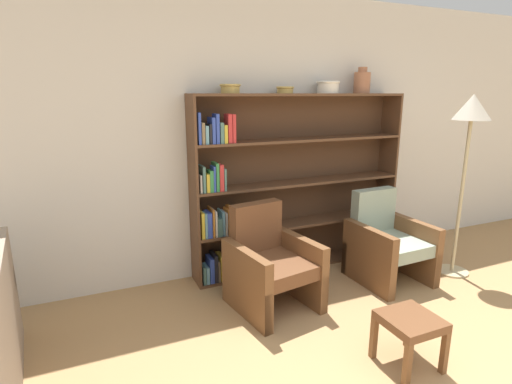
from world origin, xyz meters
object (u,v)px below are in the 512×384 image
object	(u,v)px
armchair_leather	(270,264)
armchair_cushioned	(387,242)
bowl_brass	(230,88)
bowl_copper	(328,86)
bowl_slate	(285,89)
vase_tall	(362,82)
bookshelf	(281,190)
floor_lamp	(471,123)
footstool	(410,326)

from	to	relation	value
armchair_leather	armchair_cushioned	world-z (taller)	same
bowl_brass	bowl_copper	distance (m)	1.05
bowl_copper	armchair_cushioned	size ratio (longest dim) A/B	0.27
bowl_slate	bowl_brass	bearing A→B (deg)	-180.00
bowl_copper	vase_tall	bearing A→B (deg)	0.00
bowl_brass	armchair_cushioned	xyz separation A→B (m)	(1.39, -0.64, -1.47)
bowl_copper	armchair_leather	distance (m)	1.87
bowl_brass	armchair_cushioned	size ratio (longest dim) A/B	0.22
bookshelf	bowl_slate	bearing A→B (deg)	-61.87
bowl_copper	bookshelf	bearing A→B (deg)	177.48
bowl_brass	floor_lamp	distance (m)	2.30
vase_tall	footstool	world-z (taller)	vase_tall
bookshelf	vase_tall	world-z (taller)	vase_tall
bowl_brass	vase_tall	world-z (taller)	vase_tall
bowl_slate	armchair_cushioned	distance (m)	1.80
bowl_brass	vase_tall	distance (m)	1.46
armchair_leather	vase_tall	bearing A→B (deg)	-164.09
bowl_slate	vase_tall	world-z (taller)	vase_tall
bowl_slate	vase_tall	xyz separation A→B (m)	(0.90, 0.00, 0.08)
armchair_leather	floor_lamp	xyz separation A→B (m)	(2.01, -0.17, 1.15)
vase_tall	bowl_slate	bearing A→B (deg)	180.00
vase_tall	footstool	distance (m)	2.53
bowl_copper	floor_lamp	world-z (taller)	bowl_copper
vase_tall	armchair_leather	distance (m)	2.14
bowl_brass	footstool	size ratio (longest dim) A/B	0.53
bookshelf	armchair_leather	bearing A→B (deg)	-123.48
armchair_cushioned	vase_tall	bearing A→B (deg)	-98.49
bowl_copper	footstool	world-z (taller)	bowl_copper
bookshelf	armchair_cushioned	xyz separation A→B (m)	(0.84, -0.66, -0.47)
bowl_brass	vase_tall	xyz separation A→B (m)	(1.46, 0.00, 0.07)
bowl_copper	footstool	bearing A→B (deg)	-103.74
vase_tall	armchair_cushioned	distance (m)	1.67
bowl_slate	vase_tall	distance (m)	0.90
bowl_brass	armchair_leather	size ratio (longest dim) A/B	0.22
armchair_leather	bowl_copper	bearing A→B (deg)	-155.08
bowl_brass	bowl_slate	xyz separation A→B (m)	(0.56, 0.00, -0.01)
armchair_leather	footstool	bearing A→B (deg)	105.10
bookshelf	armchair_leather	xyz separation A→B (m)	(-0.44, -0.66, -0.47)
bookshelf	armchair_leather	world-z (taller)	bookshelf
bookshelf	bowl_brass	world-z (taller)	bowl_brass
footstool	armchair_cushioned	bearing A→B (deg)	55.32
floor_lamp	bookshelf	bearing A→B (deg)	152.23
armchair_cushioned	footstool	size ratio (longest dim) A/B	2.39
bowl_copper	armchair_leather	world-z (taller)	bowl_copper
vase_tall	bowl_brass	bearing A→B (deg)	-180.00
armchair_cushioned	floor_lamp	size ratio (longest dim) A/B	0.48
bookshelf	armchair_cushioned	distance (m)	1.17
bowl_brass	footstool	bearing A→B (deg)	-70.55
bowl_slate	armchair_cushioned	world-z (taller)	bowl_slate
armchair_cushioned	floor_lamp	world-z (taller)	floor_lamp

